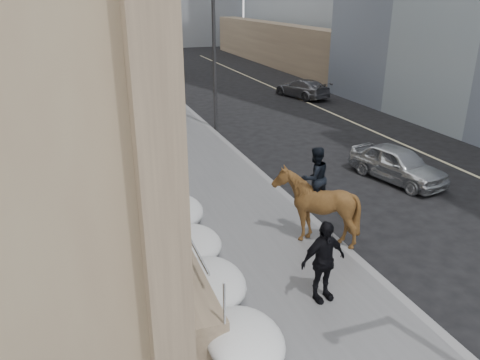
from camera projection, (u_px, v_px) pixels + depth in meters
name	position (u px, v px, depth m)	size (l,w,h in m)	color
ground	(270.00, 287.00, 11.36)	(140.00, 140.00, 0.00)	black
sidewalk	(178.00, 158.00, 20.08)	(5.00, 80.00, 0.12)	#535356
curb	(236.00, 152.00, 20.90)	(0.24, 80.00, 0.12)	slate
lane_line	(384.00, 136.00, 23.40)	(0.15, 70.00, 0.01)	#BFB78C
far_podium	(470.00, 90.00, 24.23)	(2.00, 80.00, 4.00)	#745F4B
streetlight_mid	(211.00, 39.00, 22.76)	(1.71, 0.24, 8.00)	#2D2D30
streetlight_far	(145.00, 19.00, 40.25)	(1.71, 0.24, 8.00)	#2D2D30
traffic_signal	(165.00, 38.00, 29.76)	(4.10, 0.22, 6.00)	#2D2D30
snow_bank	(152.00, 167.00, 17.83)	(1.70, 18.10, 0.76)	silver
mounted_horse_left	(158.00, 177.00, 14.86)	(1.16, 2.45, 2.69)	#4F3317
mounted_horse_right	(315.00, 203.00, 12.83)	(2.02, 2.19, 2.73)	#492E14
pedestrian	(323.00, 261.00, 10.37)	(1.14, 0.48, 1.95)	black
car_silver	(398.00, 164.00, 17.60)	(1.57, 3.91, 1.33)	#B7BBC0
car_grey	(302.00, 88.00, 31.94)	(1.75, 4.31, 1.25)	#5C5E64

